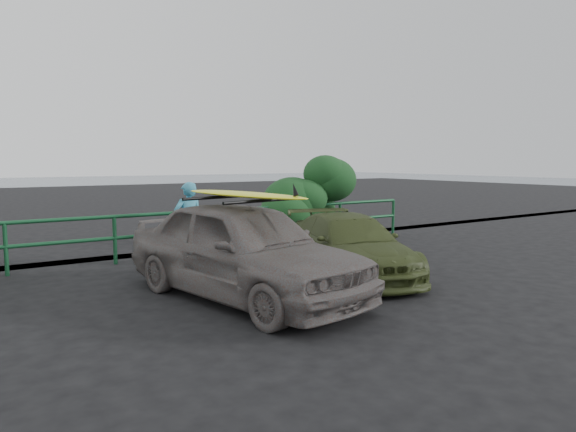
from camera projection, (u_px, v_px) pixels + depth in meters
name	position (u px, v px, depth m)	size (l,w,h in m)	color
ground	(286.00, 317.00, 7.11)	(80.00, 80.00, 0.00)	black
guardrail	(162.00, 236.00, 11.21)	(14.00, 0.08, 1.04)	#144727
shrub_right	(329.00, 199.00, 14.29)	(3.20, 2.40, 2.15)	#19441D
sedan	(244.00, 249.00, 8.03)	(1.83, 4.54, 1.55)	#625A57
olive_vehicle	(350.00, 245.00, 9.67)	(1.58, 3.90, 1.13)	#3C4820
man	(188.00, 222.00, 10.82)	(0.62, 0.41, 1.71)	#3D9AB9
roof_rack	(243.00, 199.00, 7.94)	(1.53, 1.07, 0.05)	black
surfboard	(243.00, 194.00, 7.93)	(0.57, 2.77, 0.08)	#F9FF1A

